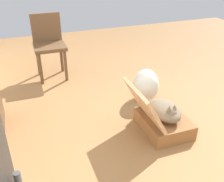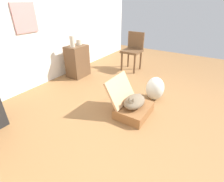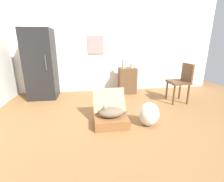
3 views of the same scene
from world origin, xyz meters
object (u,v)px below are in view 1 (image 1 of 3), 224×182
at_px(plastic_bag_white, 146,85).
at_px(chair, 49,43).
at_px(suitcase_base, 164,123).
at_px(cat, 165,110).

height_order(plastic_bag_white, chair, chair).
bearing_deg(plastic_bag_white, suitcase_base, 171.23).
distance_m(suitcase_base, cat, 0.16).
bearing_deg(plastic_bag_white, cat, 171.28).
distance_m(suitcase_base, plastic_bag_white, 0.65).
xyz_separation_m(suitcase_base, cat, (-0.01, 0.00, 0.16)).
relative_size(cat, chair, 0.56).
distance_m(plastic_bag_white, chair, 1.55).
relative_size(cat, plastic_bag_white, 1.22).
height_order(suitcase_base, chair, chair).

